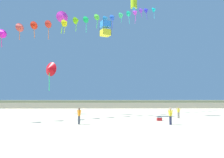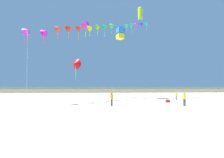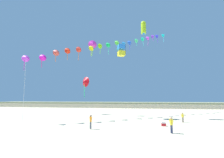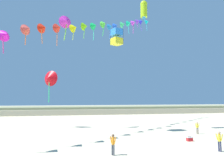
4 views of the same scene
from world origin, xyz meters
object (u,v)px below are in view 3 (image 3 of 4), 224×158
at_px(large_kite_low_lead, 143,28).
at_px(large_kite_high_solo, 85,82).
at_px(beach_cooler, 164,124).
at_px(large_kite_mid_trail, 121,50).
at_px(person_near_right, 171,124).
at_px(large_kite_outer_drift, 93,44).
at_px(person_near_left, 91,121).
at_px(person_mid_center, 183,117).

xyz_separation_m(large_kite_low_lead, large_kite_high_solo, (-13.76, 4.42, -10.13)).
distance_m(large_kite_high_solo, beach_cooler, 21.17).
bearing_deg(large_kite_high_solo, large_kite_mid_trail, -29.93).
relative_size(person_near_right, large_kite_outer_drift, 0.42).
height_order(person_near_left, large_kite_mid_trail, large_kite_mid_trail).
xyz_separation_m(person_near_right, large_kite_mid_trail, (-6.42, 11.07, 11.94)).
distance_m(large_kite_low_lead, large_kite_mid_trail, 6.54).
height_order(large_kite_low_lead, large_kite_mid_trail, large_kite_low_lead).
bearing_deg(large_kite_high_solo, large_kite_outer_drift, -33.48).
bearing_deg(large_kite_outer_drift, large_kite_high_solo, 146.52).
xyz_separation_m(large_kite_mid_trail, beach_cooler, (6.29, -6.82, -12.70)).
xyz_separation_m(large_kite_low_lead, beach_cooler, (1.90, -7.79, -17.45)).
xyz_separation_m(large_kite_high_solo, beach_cooler, (15.66, -12.22, -7.32)).
distance_m(person_near_left, large_kite_high_solo, 18.42).
xyz_separation_m(person_near_right, beach_cooler, (-0.13, 4.25, -0.75)).
bearing_deg(large_kite_high_solo, person_near_left, -66.84).
distance_m(large_kite_mid_trail, large_kite_outer_drift, 8.67).
height_order(large_kite_mid_trail, large_kite_high_solo, large_kite_mid_trail).
height_order(person_mid_center, large_kite_high_solo, large_kite_high_solo).
xyz_separation_m(person_near_left, large_kite_high_solo, (-6.77, 15.82, 6.58)).
bearing_deg(large_kite_low_lead, beach_cooler, -76.31).
bearing_deg(large_kite_mid_trail, person_near_left, -104.06).
distance_m(large_kite_mid_trail, large_kite_high_solo, 12.08).
height_order(large_kite_high_solo, beach_cooler, large_kite_high_solo).
relative_size(large_kite_low_lead, large_kite_mid_trail, 1.40).
relative_size(person_near_left, beach_cooler, 2.85).
bearing_deg(large_kite_mid_trail, large_kite_low_lead, 12.52).
relative_size(person_near_right, large_kite_high_solo, 0.34).
bearing_deg(person_mid_center, large_kite_mid_trail, 161.46).
height_order(large_kite_mid_trail, large_kite_outer_drift, large_kite_outer_drift).
bearing_deg(large_kite_outer_drift, beach_cooler, -38.68).
bearing_deg(large_kite_mid_trail, large_kite_high_solo, 150.07).
xyz_separation_m(person_near_left, large_kite_low_lead, (7.00, 11.39, 16.71)).
relative_size(person_mid_center, beach_cooler, 2.61).
bearing_deg(large_kite_low_lead, large_kite_outer_drift, 165.79).
height_order(person_near_right, beach_cooler, person_near_right).
distance_m(large_kite_outer_drift, beach_cooler, 23.35).
height_order(person_near_left, beach_cooler, person_near_left).
relative_size(person_near_right, large_kite_mid_trail, 0.77).
height_order(person_mid_center, large_kite_outer_drift, large_kite_outer_drift).
relative_size(person_mid_center, large_kite_high_solo, 0.31).
height_order(large_kite_high_solo, large_kite_outer_drift, large_kite_outer_drift).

